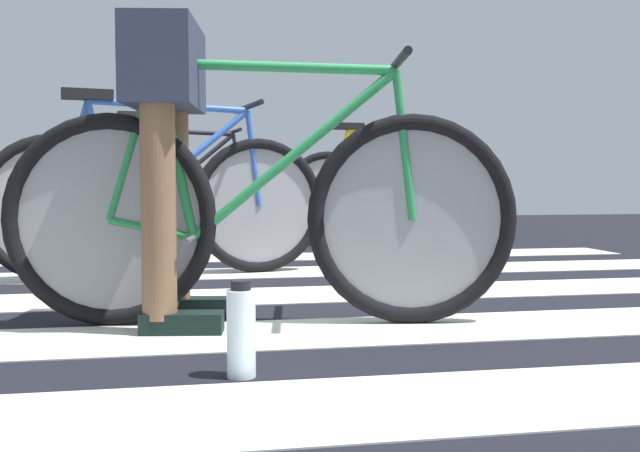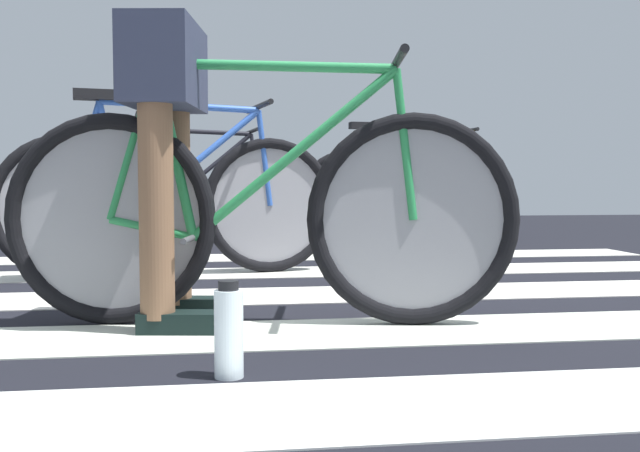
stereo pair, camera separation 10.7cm
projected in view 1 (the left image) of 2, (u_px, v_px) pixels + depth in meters
The scene contains 9 objects.
ground at pixel (293, 312), 2.71m from camera, with size 18.00×14.00×0.02m.
crosswalk_markings at pixel (296, 311), 2.67m from camera, with size 5.47×4.24×0.00m.
bicycle_1_of_4 at pixel (261, 212), 2.40m from camera, with size 1.73×0.53×0.93m.
cyclist_1_of_4 at pixel (167, 131), 2.37m from camera, with size 0.36×0.44×1.01m.
bicycle_2_of_4 at pixel (161, 202), 3.60m from camera, with size 1.72×0.55×0.93m.
bicycle_3_of_4 at pixel (390, 195), 5.54m from camera, with size 1.73×0.52×0.93m.
bicycle_4_of_4 at pixel (176, 195), 5.46m from camera, with size 1.73×0.52×0.93m.
cyclist_4_of_4 at pixel (133, 161), 5.35m from camera, with size 0.36×0.44×1.00m.
water_bottle at pixel (241, 331), 1.77m from camera, with size 0.07×0.07×0.24m.
Camera 1 is at (-0.38, -2.66, 0.51)m, focal length 39.95 mm.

